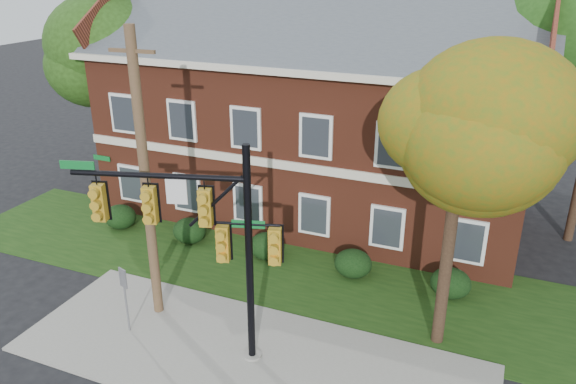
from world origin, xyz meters
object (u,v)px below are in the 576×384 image
at_px(apartment_building, 315,104).
at_px(sign_post, 124,290).
at_px(utility_pole, 145,181).
at_px(hedge_far_left, 120,217).
at_px(tree_left_rear, 114,55).
at_px(tree_near_right, 471,135).
at_px(hedge_far_right, 451,283).
at_px(hedge_left, 190,231).
at_px(hedge_right, 353,263).
at_px(traffic_signal, 205,232).
at_px(hedge_center, 267,246).
at_px(tree_far_rear, 392,1).

xyz_separation_m(apartment_building, sign_post, (-2.01, -11.23, -3.43)).
bearing_deg(utility_pole, hedge_far_left, 133.38).
relative_size(apartment_building, sign_post, 8.19).
bearing_deg(tree_left_rear, tree_near_right, -22.36).
relative_size(apartment_building, hedge_far_right, 13.43).
distance_m(apartment_building, hedge_far_left, 9.82).
bearing_deg(hedge_far_right, tree_left_rear, 166.11).
height_order(hedge_left, tree_left_rear, tree_left_rear).
xyz_separation_m(hedge_far_right, utility_pole, (-8.80, -4.70, 4.17)).
distance_m(hedge_right, utility_pole, 8.22).
bearing_deg(apartment_building, hedge_far_right, -36.89).
height_order(tree_left_rear, utility_pole, utility_pole).
bearing_deg(traffic_signal, tree_near_right, 10.36).
bearing_deg(tree_left_rear, hedge_far_right, -13.89).
xyz_separation_m(hedge_right, hedge_far_right, (3.50, 0.00, 0.00)).
distance_m(hedge_center, traffic_signal, 7.01).
height_order(apartment_building, hedge_far_left, apartment_building).
height_order(hedge_center, traffic_signal, traffic_signal).
relative_size(traffic_signal, utility_pole, 0.71).
bearing_deg(hedge_far_left, tree_far_rear, 57.50).
xyz_separation_m(hedge_right, traffic_signal, (-2.53, -5.95, 3.58)).
distance_m(hedge_center, utility_pole, 6.54).
xyz_separation_m(hedge_center, utility_pole, (-1.80, -4.70, 4.17)).
distance_m(tree_far_rear, traffic_signal, 19.63).
relative_size(hedge_far_left, tree_left_rear, 0.16).
bearing_deg(hedge_far_right, hedge_left, 180.00).
height_order(hedge_left, tree_far_rear, tree_far_rear).
height_order(hedge_left, traffic_signal, traffic_signal).
xyz_separation_m(hedge_far_left, hedge_right, (10.50, 0.00, 0.00)).
relative_size(hedge_center, traffic_signal, 0.21).
xyz_separation_m(hedge_far_left, hedge_far_right, (14.00, 0.00, 0.00)).
height_order(hedge_right, tree_left_rear, tree_left_rear).
height_order(hedge_right, utility_pole, utility_pole).
distance_m(hedge_far_right, tree_far_rear, 16.51).
height_order(tree_far_rear, utility_pole, tree_far_rear).
bearing_deg(sign_post, hedge_right, 64.69).
relative_size(hedge_left, hedge_far_right, 1.00).
distance_m(hedge_left, tree_left_rear, 9.69).
height_order(hedge_center, tree_left_rear, tree_left_rear).
bearing_deg(utility_pole, sign_post, -103.96).
relative_size(hedge_far_right, tree_left_rear, 0.16).
bearing_deg(hedge_center, utility_pole, -110.93).
bearing_deg(hedge_far_left, utility_pole, -42.09).
distance_m(hedge_center, hedge_right, 3.50).
relative_size(apartment_building, tree_near_right, 2.19).
bearing_deg(hedge_right, hedge_far_left, 180.00).
height_order(hedge_far_left, hedge_left, same).
height_order(hedge_far_left, traffic_signal, traffic_signal).
xyz_separation_m(tree_far_rear, traffic_signal, (-0.37, -19.05, -4.74)).
relative_size(hedge_left, tree_left_rear, 0.16).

